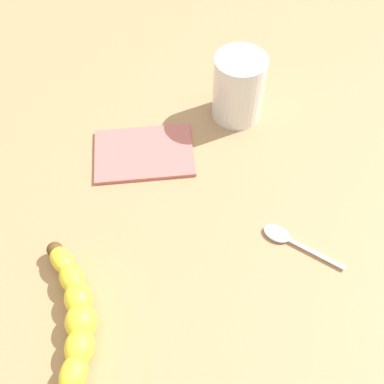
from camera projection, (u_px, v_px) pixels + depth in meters
The scene contains 5 objects.
wooden_tabletop at pixel (164, 200), 66.10cm from camera, with size 120.00×120.00×3.00cm, color #A67E55.
banana at pixel (73, 323), 52.25cm from camera, with size 6.30×21.51×3.63cm.
smoothie_glass at pixel (238, 88), 69.83cm from camera, with size 7.72×7.72×10.48cm.
teaspoon at pixel (281, 236), 60.46cm from camera, with size 9.15×8.73×0.80cm.
folded_napkin at pixel (144, 153), 68.82cm from camera, with size 14.42×9.98×0.60cm, color #BC6660.
Camera 1 is at (3.11, 37.80, 55.79)cm, focal length 43.76 mm.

